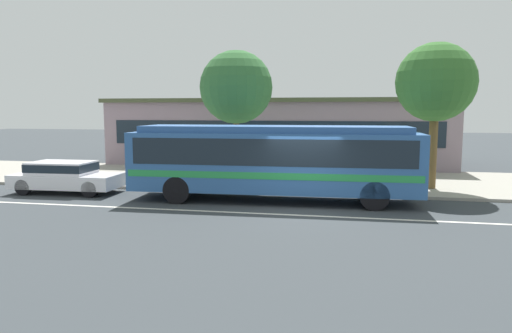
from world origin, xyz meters
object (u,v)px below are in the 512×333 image
object	(u,v)px
transit_bus	(274,158)
pedestrian_waiting_near_sign	(222,160)
sedan_behind_bus	(65,175)
bus_stop_sign	(409,151)
street_tree_mid_block	(436,83)
pedestrian_walking_along_curb	(271,163)
street_tree_near_stop	(236,88)

from	to	relation	value
transit_bus	pedestrian_waiting_near_sign	xyz separation A→B (m)	(-2.87, 3.13, -0.48)
sedan_behind_bus	pedestrian_waiting_near_sign	xyz separation A→B (m)	(5.82, 3.11, 0.43)
bus_stop_sign	transit_bus	bearing A→B (deg)	-158.00
transit_bus	sedan_behind_bus	distance (m)	8.74
transit_bus	street_tree_mid_block	bearing A→B (deg)	29.26
pedestrian_walking_along_curb	street_tree_mid_block	distance (m)	7.56
pedestrian_waiting_near_sign	street_tree_near_stop	bearing A→B (deg)	74.98
bus_stop_sign	street_tree_near_stop	xyz separation A→B (m)	(-7.54, 2.41, 2.65)
sedan_behind_bus	street_tree_mid_block	size ratio (longest dim) A/B	0.73
pedestrian_walking_along_curb	bus_stop_sign	bearing A→B (deg)	-8.25
pedestrian_walking_along_curb	sedan_behind_bus	bearing A→B (deg)	-160.86
sedan_behind_bus	bus_stop_sign	distance (m)	13.90
sedan_behind_bus	bus_stop_sign	size ratio (longest dim) A/B	1.68
pedestrian_waiting_near_sign	street_tree_mid_block	world-z (taller)	street_tree_mid_block
pedestrian_walking_along_curb	street_tree_near_stop	xyz separation A→B (m)	(-1.94, 1.60, 3.33)
transit_bus	street_tree_near_stop	bearing A→B (deg)	119.56
transit_bus	sedan_behind_bus	bearing A→B (deg)	179.85
sedan_behind_bus	bus_stop_sign	xyz separation A→B (m)	(13.71, 2.01, 1.07)
pedestrian_walking_along_curb	bus_stop_sign	distance (m)	5.70
pedestrian_walking_along_curb	street_tree_near_stop	size ratio (longest dim) A/B	0.28
transit_bus	pedestrian_waiting_near_sign	distance (m)	4.27
pedestrian_waiting_near_sign	street_tree_near_stop	distance (m)	3.55
pedestrian_walking_along_curb	street_tree_mid_block	xyz separation A→B (m)	(6.73, 0.61, 3.39)
transit_bus	bus_stop_sign	size ratio (longest dim) A/B	4.09
bus_stop_sign	sedan_behind_bus	bearing A→B (deg)	-171.68
transit_bus	street_tree_mid_block	xyz separation A→B (m)	(6.15, 3.44, 2.86)
street_tree_mid_block	transit_bus	bearing A→B (deg)	-150.74
transit_bus	pedestrian_walking_along_curb	size ratio (longest dim) A/B	6.36
transit_bus	sedan_behind_bus	size ratio (longest dim) A/B	2.43
street_tree_mid_block	bus_stop_sign	bearing A→B (deg)	-128.58
street_tree_near_stop	pedestrian_walking_along_curb	bearing A→B (deg)	-39.46
sedan_behind_bus	pedestrian_waiting_near_sign	distance (m)	6.61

